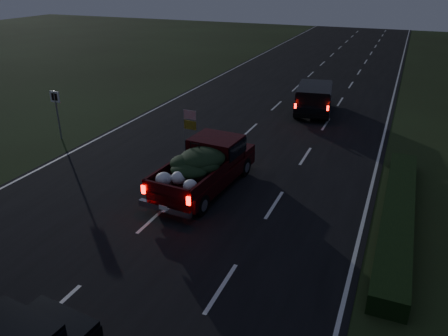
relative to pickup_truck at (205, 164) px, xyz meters
The scene contains 6 objects.
ground 3.08m from the pickup_truck, 103.25° to the right, with size 120.00×120.00×0.00m, color black.
road_asphalt 3.08m from the pickup_truck, 103.25° to the right, with size 14.00×120.00×0.02m, color black.
hedge_row 7.17m from the pickup_truck, ahead, with size 1.00×10.00×0.60m, color black.
route_sign 9.44m from the pickup_truck, 166.66° to the left, with size 0.55×0.08×2.50m.
pickup_truck is the anchor object (origin of this frame).
lead_suv 11.76m from the pickup_truck, 81.28° to the left, with size 2.63×4.96×1.36m.
Camera 1 is at (7.31, -11.17, 7.86)m, focal length 35.00 mm.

